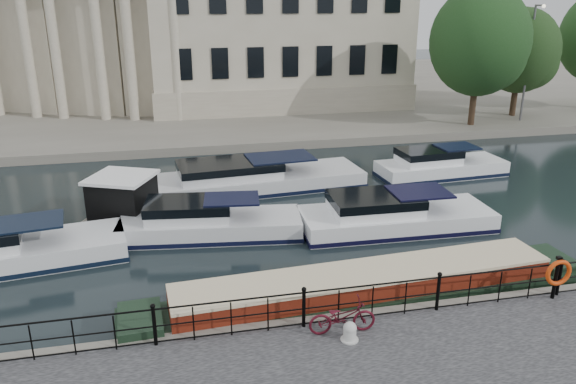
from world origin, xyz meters
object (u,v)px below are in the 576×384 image
(narrowboat, at_px, (365,295))
(harbour_hut, at_px, (123,202))
(bicycle, at_px, (342,317))
(mooring_bollard, at_px, (350,332))
(life_ring_post, at_px, (558,273))

(narrowboat, bearing_deg, harbour_hut, 128.26)
(narrowboat, bearing_deg, bicycle, -128.35)
(bicycle, distance_m, mooring_bollard, 0.47)
(mooring_bollard, xyz_separation_m, life_ring_post, (6.71, 0.69, 0.61))
(harbour_hut, bearing_deg, bicycle, -35.00)
(mooring_bollard, bearing_deg, narrowboat, 61.27)
(mooring_bollard, xyz_separation_m, narrowboat, (1.35, 2.47, -0.44))
(life_ring_post, distance_m, harbour_hut, 16.72)
(mooring_bollard, distance_m, life_ring_post, 6.77)
(narrowboat, xyz_separation_m, harbour_hut, (-7.71, 8.64, 0.59))
(mooring_bollard, relative_size, narrowboat, 0.04)
(bicycle, distance_m, narrowboat, 2.62)
(mooring_bollard, height_order, life_ring_post, life_ring_post)
(life_ring_post, bearing_deg, bicycle, -177.51)
(mooring_bollard, distance_m, narrowboat, 2.85)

